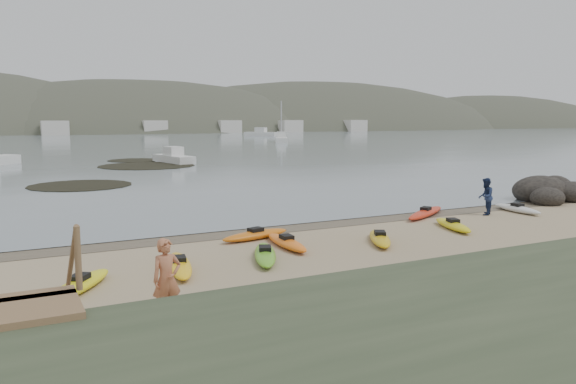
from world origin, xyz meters
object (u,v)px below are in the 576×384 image
stairs (24,336)px  rock_cluster (550,196)px  person_east (486,197)px  person_west (167,279)px

stairs → rock_cluster: (28.16, 11.62, -0.82)m
person_east → rock_cluster: (7.28, 1.98, -0.68)m
stairs → person_west: bearing=38.7°
stairs → person_west: 4.01m
stairs → person_east: 23.00m
stairs → person_east: size_ratio=1.48×
person_east → rock_cluster: bearing=158.7°
stairs → rock_cluster: 30.48m
person_west → rock_cluster: 26.65m
person_west → rock_cluster: bearing=13.4°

